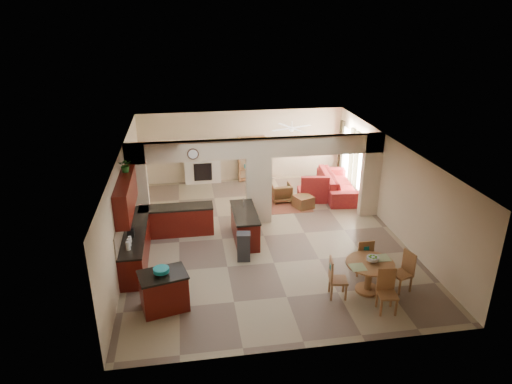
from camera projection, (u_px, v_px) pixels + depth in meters
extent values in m
plane|color=gray|center=(264.00, 236.00, 13.93)|extent=(10.00, 10.00, 0.00)
plane|color=white|center=(265.00, 148.00, 12.87)|extent=(10.00, 10.00, 0.00)
plane|color=beige|center=(242.00, 146.00, 17.97)|extent=(8.00, 0.00, 8.00)
plane|color=beige|center=(309.00, 291.00, 8.83)|extent=(8.00, 0.00, 8.00)
plane|color=beige|center=(124.00, 202.00, 12.82)|extent=(0.00, 10.00, 10.00)
plane|color=beige|center=(392.00, 186.00, 13.98)|extent=(0.00, 10.00, 10.00)
cube|color=beige|center=(138.00, 188.00, 13.77)|extent=(0.60, 0.25, 2.80)
cube|color=beige|center=(259.00, 190.00, 14.43)|extent=(0.80, 0.25, 2.20)
cube|color=beige|center=(371.00, 175.00, 14.85)|extent=(0.60, 0.25, 2.80)
cube|color=beige|center=(259.00, 148.00, 13.90)|extent=(8.00, 0.25, 0.60)
cube|color=#470A08|center=(136.00, 245.00, 12.50)|extent=(0.60, 3.20, 0.86)
cube|color=black|center=(135.00, 230.00, 12.32)|extent=(0.62, 3.22, 0.05)
cube|color=tan|center=(123.00, 221.00, 12.16)|extent=(0.02, 3.20, 0.55)
cube|color=#470A08|center=(177.00, 221.00, 13.91)|extent=(2.20, 0.60, 0.86)
cube|color=black|center=(176.00, 207.00, 13.74)|extent=(2.22, 0.62, 0.05)
cube|color=#470A08|center=(126.00, 195.00, 11.91)|extent=(0.35, 2.40, 0.90)
cube|color=#470A08|center=(245.00, 226.00, 13.59)|extent=(0.65, 1.80, 0.86)
cube|color=black|center=(245.00, 212.00, 13.41)|extent=(0.70, 1.85, 0.05)
cube|color=silver|center=(249.00, 240.00, 12.81)|extent=(0.58, 0.04, 0.70)
cylinder|color=#472617|center=(193.00, 154.00, 13.49)|extent=(0.34, 0.03, 0.34)
cube|color=#965036|center=(287.00, 206.00, 16.02)|extent=(1.60, 1.30, 0.01)
cube|color=beige|center=(203.00, 170.00, 17.91)|extent=(1.40, 0.28, 1.10)
cube|color=black|center=(203.00, 172.00, 17.80)|extent=(0.70, 0.04, 0.70)
cube|color=beige|center=(202.00, 155.00, 17.67)|extent=(1.60, 0.35, 0.10)
cube|color=olive|center=(252.00, 159.00, 18.04)|extent=(1.00, 0.32, 1.80)
cube|color=white|center=(363.00, 168.00, 16.15)|extent=(0.02, 0.90, 1.90)
cube|color=white|center=(347.00, 153.00, 17.71)|extent=(0.02, 0.90, 1.90)
cube|color=white|center=(354.00, 164.00, 16.99)|extent=(0.02, 0.70, 2.10)
cube|color=#391C17|center=(368.00, 173.00, 15.60)|extent=(0.10, 0.28, 2.30)
cube|color=#391C17|center=(356.00, 162.00, 16.69)|extent=(0.10, 0.28, 2.30)
cube|color=#391C17|center=(351.00, 158.00, 17.15)|extent=(0.10, 0.28, 2.30)
cube|color=#391C17|center=(341.00, 149.00, 18.25)|extent=(0.10, 0.28, 2.30)
cylinder|color=white|center=(292.00, 128.00, 15.92)|extent=(1.00, 1.00, 0.10)
cube|color=#470A08|center=(164.00, 292.00, 10.44)|extent=(1.16, 0.93, 0.87)
cube|color=black|center=(162.00, 275.00, 10.27)|extent=(1.22, 0.99, 0.05)
cylinder|color=teal|center=(161.00, 271.00, 10.20)|extent=(0.36, 0.36, 0.17)
cube|color=#2A2A2C|center=(244.00, 248.00, 12.48)|extent=(0.39, 0.35, 0.75)
cylinder|color=olive|center=(370.00, 263.00, 10.96)|extent=(1.17, 1.17, 0.04)
cylinder|color=olive|center=(369.00, 277.00, 11.10)|extent=(0.17, 0.17, 0.76)
cylinder|color=olive|center=(367.00, 289.00, 11.24)|extent=(0.60, 0.60, 0.06)
cylinder|color=#57A122|center=(373.00, 259.00, 10.95)|extent=(0.29, 0.29, 0.15)
imported|color=maroon|center=(338.00, 184.00, 16.89)|extent=(2.92, 1.38, 0.82)
cube|color=maroon|center=(312.00, 195.00, 16.46)|extent=(1.09, 0.93, 0.40)
imported|color=maroon|center=(281.00, 192.00, 16.33)|extent=(0.71, 0.73, 0.65)
cube|color=maroon|center=(303.00, 202.00, 15.82)|extent=(0.76, 0.76, 0.43)
imported|color=#225416|center=(126.00, 165.00, 12.20)|extent=(0.35, 0.30, 0.39)
cube|color=olive|center=(362.00, 257.00, 11.85)|extent=(0.43, 0.43, 0.05)
cube|color=olive|center=(365.00, 261.00, 12.12)|extent=(0.04, 0.04, 0.44)
cube|color=olive|center=(352.00, 262.00, 12.06)|extent=(0.04, 0.04, 0.44)
cube|color=olive|center=(370.00, 268.00, 11.81)|extent=(0.04, 0.04, 0.44)
cube|color=olive|center=(357.00, 269.00, 11.75)|extent=(0.04, 0.04, 0.44)
cube|color=olive|center=(366.00, 251.00, 11.56)|extent=(0.42, 0.05, 0.55)
cube|color=teal|center=(366.00, 249.00, 11.51)|extent=(0.14, 0.01, 0.14)
cube|color=olive|center=(401.00, 274.00, 11.11)|extent=(0.52, 0.52, 0.05)
cube|color=olive|center=(390.00, 280.00, 11.28)|extent=(0.04, 0.04, 0.44)
cube|color=olive|center=(400.00, 287.00, 10.99)|extent=(0.04, 0.04, 0.44)
cube|color=olive|center=(401.00, 277.00, 11.41)|extent=(0.04, 0.04, 0.44)
cube|color=olive|center=(411.00, 284.00, 11.12)|extent=(0.04, 0.04, 0.44)
cube|color=olive|center=(409.00, 262.00, 11.07)|extent=(0.15, 0.42, 0.55)
cube|color=teal|center=(410.00, 259.00, 11.06)|extent=(0.05, 0.14, 0.14)
cube|color=olive|center=(387.00, 295.00, 10.32)|extent=(0.47, 0.47, 0.05)
cube|color=olive|center=(381.00, 308.00, 10.24)|extent=(0.04, 0.04, 0.44)
cube|color=olive|center=(396.00, 308.00, 10.26)|extent=(0.04, 0.04, 0.44)
cube|color=olive|center=(377.00, 299.00, 10.56)|extent=(0.04, 0.04, 0.44)
cube|color=olive|center=(391.00, 299.00, 10.57)|extent=(0.04, 0.04, 0.44)
cube|color=olive|center=(386.00, 279.00, 10.38)|extent=(0.42, 0.09, 0.55)
cube|color=teal|center=(386.00, 276.00, 10.38)|extent=(0.14, 0.03, 0.14)
cube|color=olive|center=(338.00, 280.00, 10.87)|extent=(0.48, 0.48, 0.05)
cube|color=olive|center=(346.00, 292.00, 10.80)|extent=(0.04, 0.04, 0.44)
cube|color=olive|center=(343.00, 284.00, 11.11)|extent=(0.04, 0.04, 0.44)
cube|color=olive|center=(332.00, 292.00, 10.80)|extent=(0.04, 0.04, 0.44)
cube|color=olive|center=(329.00, 284.00, 11.11)|extent=(0.04, 0.04, 0.44)
cube|color=olive|center=(331.00, 269.00, 10.76)|extent=(0.11, 0.42, 0.55)
cube|color=teal|center=(330.00, 267.00, 10.73)|extent=(0.03, 0.14, 0.14)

